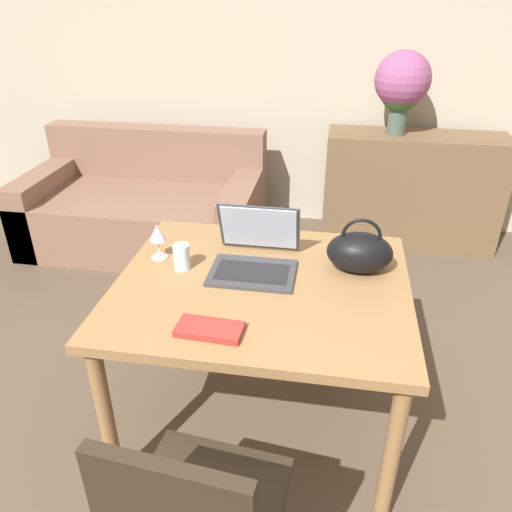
{
  "coord_description": "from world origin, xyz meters",
  "views": [
    {
      "loc": [
        0.14,
        -1.05,
        1.82
      ],
      "look_at": [
        -0.14,
        0.63,
        0.87
      ],
      "focal_mm": 35.0,
      "sensor_mm": 36.0,
      "label": 1
    }
  ],
  "objects": [
    {
      "name": "flower_vase",
      "position": [
        0.54,
        2.61,
        1.19
      ],
      "size": [
        0.38,
        0.38,
        0.57
      ],
      "color": "#47564C",
      "rests_on": "sideboard"
    },
    {
      "name": "handbag",
      "position": [
        0.27,
        0.8,
        0.84
      ],
      "size": [
        0.27,
        0.19,
        0.24
      ],
      "color": "black",
      "rests_on": "dining_table"
    },
    {
      "name": "laptop",
      "position": [
        -0.16,
        0.77,
        0.82
      ],
      "size": [
        0.35,
        0.35,
        0.25
      ],
      "color": "#38383D",
      "rests_on": "dining_table"
    },
    {
      "name": "wall_back",
      "position": [
        0.0,
        2.95,
        1.35
      ],
      "size": [
        10.0,
        0.06,
        2.7
      ],
      "color": "#BCB29E",
      "rests_on": "ground_plane"
    },
    {
      "name": "drinking_glass",
      "position": [
        -0.46,
        0.69,
        0.8
      ],
      "size": [
        0.07,
        0.07,
        0.11
      ],
      "color": "silver",
      "rests_on": "dining_table"
    },
    {
      "name": "book",
      "position": [
        -0.24,
        0.28,
        0.76
      ],
      "size": [
        0.24,
        0.13,
        0.02
      ],
      "rotation": [
        0.0,
        0.0,
        -0.06
      ],
      "color": "maroon",
      "rests_on": "dining_table"
    },
    {
      "name": "sideboard",
      "position": [
        0.71,
        2.63,
        0.42
      ],
      "size": [
        1.28,
        0.4,
        0.85
      ],
      "color": "brown",
      "rests_on": "ground_plane"
    },
    {
      "name": "dining_table",
      "position": [
        -0.12,
        0.63,
        0.66
      ],
      "size": [
        1.18,
        1.0,
        0.75
      ],
      "color": "olive",
      "rests_on": "ground_plane"
    },
    {
      "name": "couch",
      "position": [
        -1.27,
        2.3,
        0.28
      ],
      "size": [
        1.73,
        0.95,
        0.82
      ],
      "color": "#7F5B4C",
      "rests_on": "ground_plane"
    },
    {
      "name": "wine_glass",
      "position": [
        -0.59,
        0.76,
        0.86
      ],
      "size": [
        0.07,
        0.07,
        0.16
      ],
      "color": "silver",
      "rests_on": "dining_table"
    }
  ]
}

